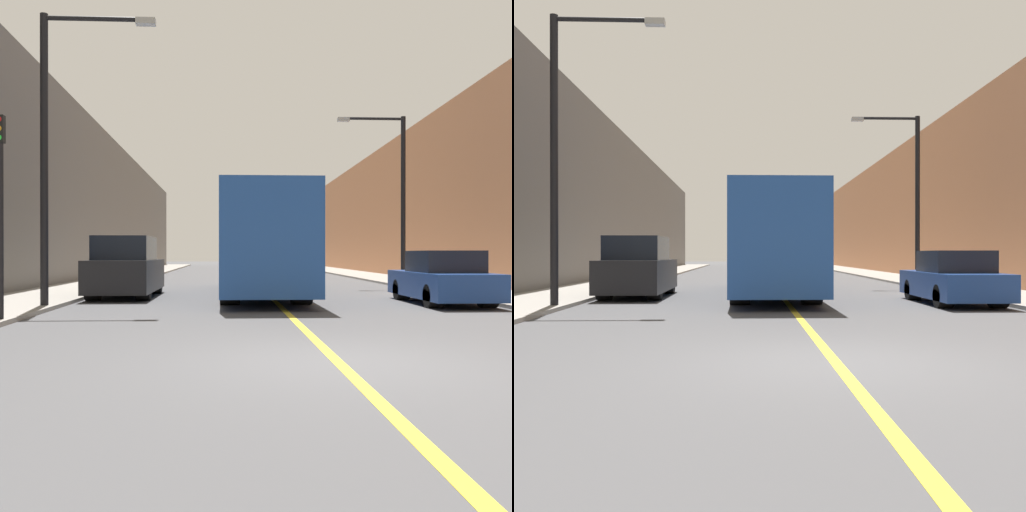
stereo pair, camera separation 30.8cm
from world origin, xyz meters
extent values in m
plane|color=#474749|center=(0.00, 0.00, 0.00)|extent=(200.00, 200.00, 0.00)
cube|color=gray|center=(-7.24, 30.00, 0.05)|extent=(2.99, 72.00, 0.10)
cube|color=gray|center=(7.24, 30.00, 0.05)|extent=(2.99, 72.00, 0.10)
cube|color=#66605B|center=(-10.74, 30.00, 4.43)|extent=(4.00, 72.00, 8.86)
cube|color=#B2724C|center=(10.74, 30.00, 4.20)|extent=(4.00, 72.00, 8.40)
cube|color=gold|center=(0.00, 30.00, 0.00)|extent=(0.16, 72.00, 0.01)
cube|color=#1E4793|center=(-0.35, 12.62, 1.79)|extent=(2.54, 12.29, 2.97)
cube|color=black|center=(-0.35, 6.51, 2.31)|extent=(2.16, 0.04, 1.33)
cylinder|color=black|center=(-1.34, 8.81, 0.51)|extent=(0.56, 1.02, 1.02)
cylinder|color=black|center=(0.64, 8.81, 0.51)|extent=(0.56, 1.02, 1.02)
cylinder|color=black|center=(-1.34, 16.44, 0.51)|extent=(0.56, 1.02, 1.02)
cylinder|color=black|center=(0.64, 16.44, 0.51)|extent=(0.56, 1.02, 1.02)
cube|color=black|center=(-4.68, 11.98, 0.70)|extent=(1.92, 4.93, 1.00)
cube|color=black|center=(-4.68, 11.73, 1.58)|extent=(1.69, 2.71, 0.75)
cube|color=black|center=(-4.68, 9.54, 0.88)|extent=(1.64, 0.04, 0.45)
cylinder|color=black|center=(-5.43, 10.45, 0.34)|extent=(0.42, 0.68, 0.68)
cylinder|color=black|center=(-3.93, 10.45, 0.34)|extent=(0.42, 0.68, 0.68)
cylinder|color=black|center=(-5.43, 13.51, 0.34)|extent=(0.42, 0.68, 0.68)
cylinder|color=black|center=(-3.93, 13.51, 0.34)|extent=(0.42, 0.68, 0.68)
cube|color=navy|center=(4.63, 8.91, 0.54)|extent=(1.82, 4.55, 0.71)
cube|color=black|center=(4.63, 8.68, 1.19)|extent=(1.60, 2.05, 0.60)
cube|color=black|center=(4.63, 6.66, 0.66)|extent=(1.55, 0.04, 0.32)
cylinder|color=black|center=(3.92, 7.50, 0.31)|extent=(0.40, 0.62, 0.62)
cylinder|color=black|center=(5.34, 7.50, 0.31)|extent=(0.40, 0.62, 0.62)
cylinder|color=black|center=(3.92, 10.32, 0.31)|extent=(0.40, 0.62, 0.62)
cylinder|color=black|center=(5.34, 10.32, 0.31)|extent=(0.40, 0.62, 0.62)
cylinder|color=black|center=(-6.05, 7.71, 3.79)|extent=(0.20, 0.20, 7.38)
cylinder|color=black|center=(-4.77, 7.71, 7.38)|extent=(2.55, 0.12, 0.12)
cube|color=#999993|center=(-3.49, 7.71, 7.33)|extent=(0.50, 0.24, 0.16)
cylinder|color=black|center=(6.05, 17.29, 3.66)|extent=(0.20, 0.20, 7.11)
cylinder|color=black|center=(4.77, 17.29, 7.11)|extent=(2.55, 0.12, 0.12)
cube|color=#999993|center=(3.49, 17.29, 7.06)|extent=(0.50, 0.24, 0.16)
cylinder|color=black|center=(-5.95, 4.49, 1.86)|extent=(0.12, 0.12, 3.52)
cube|color=black|center=(-5.95, 4.49, 3.89)|extent=(0.16, 0.16, 0.55)
camera|label=1|loc=(-1.45, -7.68, 1.41)|focal=42.00mm
camera|label=2|loc=(-1.14, -7.69, 1.41)|focal=42.00mm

